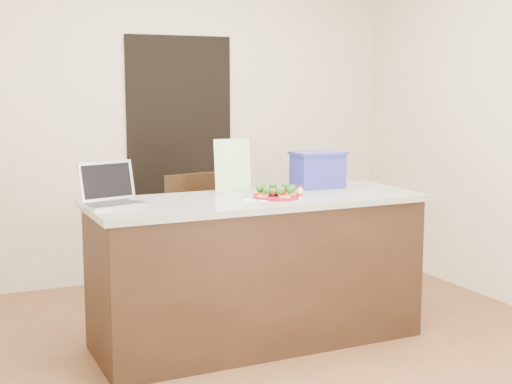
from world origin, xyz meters
name	(u,v)px	position (x,y,z in m)	size (l,w,h in m)	color
ground	(275,354)	(0.00, 0.00, 0.00)	(4.00, 4.00, 0.00)	brown
room_shell	(276,81)	(0.00, 0.00, 1.62)	(4.00, 4.00, 4.00)	white
doorway	(180,158)	(0.10, 1.98, 1.00)	(0.90, 0.02, 2.00)	black
island	(257,270)	(0.00, 0.25, 0.46)	(2.06, 0.76, 0.92)	black
plate	(276,196)	(0.09, 0.17, 0.93)	(0.29, 0.29, 0.02)	maroon
meatballs	(276,192)	(0.09, 0.17, 0.96)	(0.12, 0.12, 0.04)	brown
broccoli	(276,188)	(0.09, 0.17, 0.98)	(0.24, 0.24, 0.04)	#1B4412
pepper_rings	(276,194)	(0.09, 0.17, 0.94)	(0.29, 0.28, 0.01)	gold
napkin	(255,199)	(-0.05, 0.16, 0.92)	(0.14, 0.14, 0.01)	white
fork	(251,198)	(-0.07, 0.18, 0.93)	(0.04, 0.17, 0.00)	#B0B0B4
knife	(261,198)	(-0.02, 0.15, 0.93)	(0.06, 0.19, 0.01)	silver
yogurt_bottle	(300,193)	(0.21, 0.08, 0.95)	(0.04, 0.04, 0.08)	white
laptop	(110,193)	(-0.88, 0.37, 0.99)	(0.39, 0.35, 0.24)	silver
leaflet	(232,165)	(-0.04, 0.54, 1.09)	(0.24, 0.00, 0.34)	white
blue_box	(318,169)	(0.54, 0.45, 1.04)	(0.34, 0.25, 0.24)	#292E96
chair	(199,235)	(-0.12, 0.97, 0.56)	(0.50, 0.51, 0.98)	black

